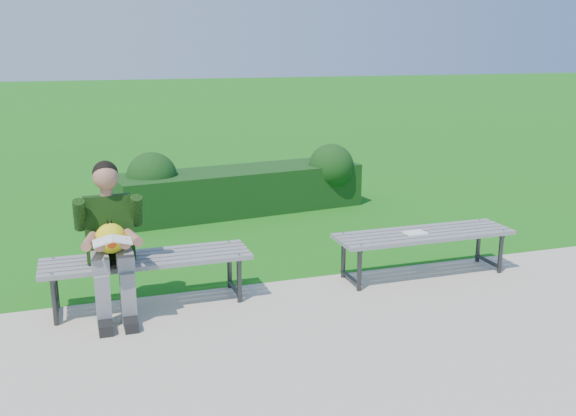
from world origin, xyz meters
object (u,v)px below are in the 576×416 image
at_px(bench_right, 424,237).
at_px(hedge, 241,186).
at_px(bench_left, 147,263).
at_px(paper_sheet, 415,233).
at_px(seated_boy, 110,236).

bearing_deg(bench_right, hedge, 108.92).
bearing_deg(bench_left, paper_sheet, -1.86).
xyz_separation_m(bench_left, bench_right, (2.70, -0.08, 0.00)).
height_order(hedge, seated_boy, seated_boy).
relative_size(bench_right, paper_sheet, 7.97).
bearing_deg(bench_left, seated_boy, -162.15).
relative_size(bench_left, bench_right, 1.00).
height_order(bench_left, seated_boy, seated_boy).
bearing_deg(bench_right, seated_boy, -179.77).
distance_m(bench_right, paper_sheet, 0.12).
bearing_deg(hedge, bench_right, -71.08).
height_order(hedge, paper_sheet, hedge).
relative_size(hedge, bench_right, 1.94).
relative_size(bench_left, seated_boy, 1.37).
bearing_deg(hedge, seated_boy, -121.49).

